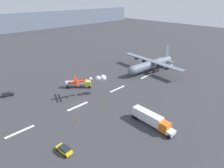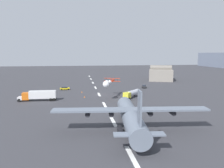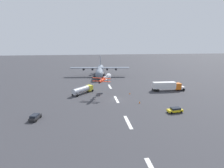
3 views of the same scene
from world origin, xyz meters
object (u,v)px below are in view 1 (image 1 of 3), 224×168
semi_truck_orange (151,119)px  fuel_tanker_truck (79,83)px  airport_staff_sedan (7,94)px  traffic_cone_far (103,106)px  followme_car_yellow (64,149)px  cargo_transport_plane (150,65)px  traffic_cone_near (77,121)px  stunt_biplane_red (95,79)px

semi_truck_orange → fuel_tanker_truck: bearing=89.9°
airport_staff_sedan → traffic_cone_far: (20.14, -30.73, -0.44)m
followme_car_yellow → traffic_cone_far: size_ratio=6.22×
fuel_tanker_truck → airport_staff_sedan: bearing=152.1°
followme_car_yellow → airport_staff_sedan: (0.26, 39.65, -0.00)m
cargo_transport_plane → traffic_cone_far: cargo_transport_plane is taller
semi_truck_orange → traffic_cone_near: size_ratio=18.31×
stunt_biplane_red → traffic_cone_far: stunt_biplane_red is taller
semi_truck_orange → followme_car_yellow: semi_truck_orange is taller
stunt_biplane_red → traffic_cone_far: bearing=-114.0°
airport_staff_sedan → stunt_biplane_red: bearing=-42.2°
stunt_biplane_red → airport_staff_sedan: size_ratio=3.10×
stunt_biplane_red → traffic_cone_near: bearing=-147.0°
traffic_cone_near → traffic_cone_far: same height
traffic_cone_far → traffic_cone_near: bearing=-175.6°
fuel_tanker_truck → traffic_cone_near: bearing=-126.5°
semi_truck_orange → stunt_biplane_red: bearing=88.2°
airport_staff_sedan → semi_truck_orange: bearing=-64.0°
fuel_tanker_truck → traffic_cone_far: fuel_tanker_truck is taller
fuel_tanker_truck → followme_car_yellow: bearing=-130.9°
airport_staff_sedan → cargo_transport_plane: bearing=-20.2°
cargo_transport_plane → semi_truck_orange: (-35.49, -26.10, -1.28)m
cargo_transport_plane → traffic_cone_far: size_ratio=46.64×
stunt_biplane_red → fuel_tanker_truck: (-0.74, 9.50, -4.52)m
followme_car_yellow → traffic_cone_near: bearing=40.7°
stunt_biplane_red → traffic_cone_near: size_ratio=18.05×
semi_truck_orange → airport_staff_sedan: bearing=116.0°
traffic_cone_far → airport_staff_sedan: bearing=123.2°
cargo_transport_plane → traffic_cone_far: 39.82m
airport_staff_sedan → traffic_cone_near: 32.87m
followme_car_yellow → traffic_cone_near: followme_car_yellow is taller
traffic_cone_far → fuel_tanker_truck: bearing=80.1°
airport_staff_sedan → traffic_cone_far: size_ratio=5.82×
semi_truck_orange → traffic_cone_near: (-14.18, 16.11, -1.74)m
semi_truck_orange → traffic_cone_near: bearing=131.4°
traffic_cone_far → cargo_transport_plane: bearing=13.3°
stunt_biplane_red → semi_truck_orange: (-0.80, -25.83, -4.16)m
semi_truck_orange → airport_staff_sedan: 53.09m
cargo_transport_plane → airport_staff_sedan: cargo_transport_plane is taller
fuel_tanker_truck → followme_car_yellow: size_ratio=1.95×
semi_truck_orange → cargo_transport_plane: bearing=36.3°
semi_truck_orange → fuel_tanker_truck: 35.34m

